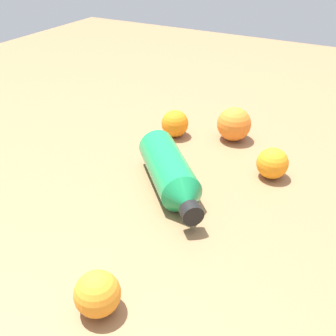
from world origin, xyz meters
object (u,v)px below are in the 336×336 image
(orange_2, at_px, (272,163))
(orange_3, at_px, (234,124))
(orange_1, at_px, (175,124))
(orange_0, at_px, (97,294))
(water_bottle, at_px, (171,174))

(orange_2, xyz_separation_m, orange_3, (0.13, -0.12, 0.01))
(orange_1, relative_size, orange_3, 0.81)
(orange_1, bearing_deg, orange_2, 165.15)
(orange_1, bearing_deg, orange_0, 107.06)
(orange_0, xyz_separation_m, orange_1, (0.16, -0.51, 0.00))
(orange_2, relative_size, orange_3, 0.80)
(water_bottle, relative_size, orange_0, 3.53)
(orange_0, height_order, orange_2, orange_2)
(water_bottle, xyz_separation_m, orange_0, (-0.05, 0.29, -0.01))
(water_bottle, bearing_deg, orange_1, 162.24)
(water_bottle, distance_m, orange_3, 0.26)
(orange_1, xyz_separation_m, orange_3, (-0.13, -0.05, 0.01))
(water_bottle, bearing_deg, orange_2, 88.84)
(water_bottle, height_order, orange_1, water_bottle)
(orange_2, bearing_deg, orange_1, -14.85)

